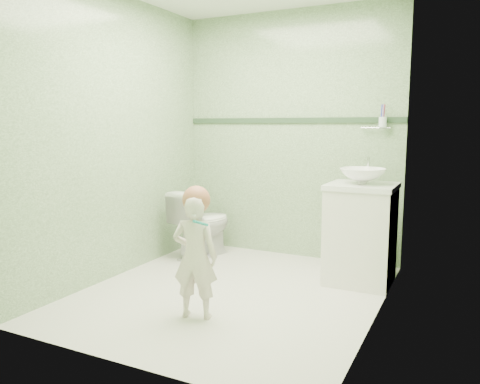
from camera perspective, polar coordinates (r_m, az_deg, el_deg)
The scene contains 12 objects.
ground at distance 3.76m, azimuth -1.03°, elevation -12.15°, with size 2.50×2.50×0.00m, color silver.
room_shell at distance 3.53m, azimuth -1.08°, elevation 6.46°, with size 2.50×2.54×2.40m.
trim_stripe at distance 4.66m, azimuth 6.00°, elevation 8.66°, with size 2.20×0.02×0.05m, color #2B432C.
vanity at distance 4.01m, azimuth 14.43°, elevation -5.13°, with size 0.52×0.50×0.80m, color white.
counter at distance 3.94m, azimuth 14.64°, elevation 0.68°, with size 0.54×0.52×0.04m, color white.
basin at distance 3.93m, azimuth 14.69°, elevation 1.89°, with size 0.37×0.37×0.13m, color white.
faucet at distance 4.11m, azimuth 15.25°, elevation 3.25°, with size 0.03×0.13×0.18m.
cup_holder at distance 4.38m, azimuth 16.88°, elevation 8.17°, with size 0.26×0.07×0.21m.
toilet at distance 4.69m, azimuth -4.61°, elevation -3.80°, with size 0.38×0.66×0.67m, color white.
toddler at distance 3.20m, azimuth -5.48°, elevation -7.86°, with size 0.31×0.20×0.85m, color beige.
hair_cap at distance 3.14m, azimuth -5.34°, elevation -0.93°, with size 0.19×0.19×0.19m, color #A76245.
teal_toothbrush at distance 3.00m, azimuth -4.90°, elevation -3.69°, with size 0.11×0.14×0.08m.
Camera 1 is at (1.62, -3.13, 1.30)m, focal length 35.09 mm.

